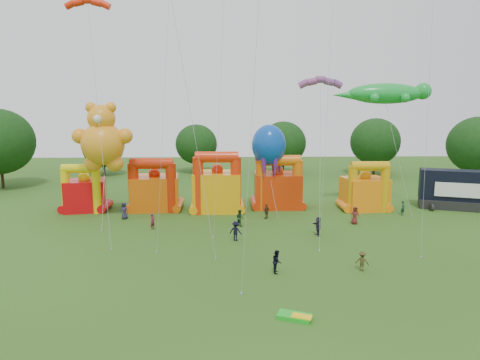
{
  "coord_description": "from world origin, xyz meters",
  "views": [
    {
      "loc": [
        -2.43,
        -22.9,
        12.77
      ],
      "look_at": [
        -1.18,
        18.0,
        5.43
      ],
      "focal_mm": 32.0,
      "sensor_mm": 36.0,
      "label": 1
    }
  ],
  "objects_px": {
    "bouncy_castle_2": "(217,188)",
    "spectator_4": "(267,211)",
    "teddy_bear_kite": "(103,151)",
    "spectator_0": "(124,211)",
    "gecko_kite": "(394,134)",
    "stage_trailer": "(452,190)",
    "bouncy_castle_0": "(85,193)",
    "octopus_kite": "(269,155)"
  },
  "relations": [
    {
      "from": "bouncy_castle_2",
      "to": "spectator_4",
      "type": "relative_size",
      "value": 4.35
    },
    {
      "from": "teddy_bear_kite",
      "to": "spectator_0",
      "type": "relative_size",
      "value": 6.77
    },
    {
      "from": "teddy_bear_kite",
      "to": "gecko_kite",
      "type": "bearing_deg",
      "value": 5.17
    },
    {
      "from": "bouncy_castle_2",
      "to": "gecko_kite",
      "type": "height_order",
      "value": "gecko_kite"
    },
    {
      "from": "bouncy_castle_2",
      "to": "stage_trailer",
      "type": "relative_size",
      "value": 0.94
    },
    {
      "from": "bouncy_castle_2",
      "to": "stage_trailer",
      "type": "height_order",
      "value": "bouncy_castle_2"
    },
    {
      "from": "bouncy_castle_2",
      "to": "spectator_4",
      "type": "distance_m",
      "value": 6.99
    },
    {
      "from": "stage_trailer",
      "to": "gecko_kite",
      "type": "height_order",
      "value": "gecko_kite"
    },
    {
      "from": "bouncy_castle_0",
      "to": "spectator_4",
      "type": "height_order",
      "value": "bouncy_castle_0"
    },
    {
      "from": "stage_trailer",
      "to": "spectator_4",
      "type": "xyz_separation_m",
      "value": [
        -23.17,
        -4.19,
        -1.47
      ]
    },
    {
      "from": "stage_trailer",
      "to": "octopus_kite",
      "type": "distance_m",
      "value": 22.94
    },
    {
      "from": "teddy_bear_kite",
      "to": "spectator_4",
      "type": "xyz_separation_m",
      "value": [
        18.0,
        -0.57,
        -6.81
      ]
    },
    {
      "from": "stage_trailer",
      "to": "spectator_4",
      "type": "height_order",
      "value": "stage_trailer"
    },
    {
      "from": "bouncy_castle_0",
      "to": "teddy_bear_kite",
      "type": "distance_m",
      "value": 7.41
    },
    {
      "from": "octopus_kite",
      "to": "bouncy_castle_0",
      "type": "bearing_deg",
      "value": 179.38
    },
    {
      "from": "bouncy_castle_2",
      "to": "bouncy_castle_0",
      "type": "bearing_deg",
      "value": 178.22
    },
    {
      "from": "bouncy_castle_2",
      "to": "spectator_4",
      "type": "bearing_deg",
      "value": -33.85
    },
    {
      "from": "teddy_bear_kite",
      "to": "gecko_kite",
      "type": "distance_m",
      "value": 33.45
    },
    {
      "from": "teddy_bear_kite",
      "to": "octopus_kite",
      "type": "relative_size",
      "value": 1.25
    },
    {
      "from": "stage_trailer",
      "to": "teddy_bear_kite",
      "type": "distance_m",
      "value": 41.67
    },
    {
      "from": "octopus_kite",
      "to": "spectator_4",
      "type": "xyz_separation_m",
      "value": [
        -0.65,
        -3.99,
        -5.85
      ]
    },
    {
      "from": "bouncy_castle_2",
      "to": "spectator_0",
      "type": "relative_size",
      "value": 3.82
    },
    {
      "from": "teddy_bear_kite",
      "to": "bouncy_castle_2",
      "type": "bearing_deg",
      "value": 14.31
    },
    {
      "from": "gecko_kite",
      "to": "spectator_4",
      "type": "relative_size",
      "value": 9.06
    },
    {
      "from": "octopus_kite",
      "to": "stage_trailer",
      "type": "bearing_deg",
      "value": 0.51
    },
    {
      "from": "bouncy_castle_0",
      "to": "bouncy_castle_2",
      "type": "height_order",
      "value": "bouncy_castle_2"
    },
    {
      "from": "stage_trailer",
      "to": "gecko_kite",
      "type": "relative_size",
      "value": 0.51
    },
    {
      "from": "bouncy_castle_2",
      "to": "octopus_kite",
      "type": "height_order",
      "value": "octopus_kite"
    },
    {
      "from": "bouncy_castle_2",
      "to": "spectator_0",
      "type": "xyz_separation_m",
      "value": [
        -10.36,
        -3.39,
        -1.81
      ]
    },
    {
      "from": "bouncy_castle_0",
      "to": "bouncy_castle_2",
      "type": "distance_m",
      "value": 15.93
    },
    {
      "from": "spectator_4",
      "to": "spectator_0",
      "type": "bearing_deg",
      "value": -47.85
    },
    {
      "from": "teddy_bear_kite",
      "to": "gecko_kite",
      "type": "xyz_separation_m",
      "value": [
        33.28,
        3.01,
        1.52
      ]
    },
    {
      "from": "bouncy_castle_0",
      "to": "spectator_0",
      "type": "bearing_deg",
      "value": -34.96
    },
    {
      "from": "teddy_bear_kite",
      "to": "octopus_kite",
      "type": "xyz_separation_m",
      "value": [
        18.65,
        3.42,
        -0.96
      ]
    },
    {
      "from": "bouncy_castle_0",
      "to": "stage_trailer",
      "type": "xyz_separation_m",
      "value": [
        44.66,
        -0.04,
        0.07
      ]
    },
    {
      "from": "teddy_bear_kite",
      "to": "spectator_0",
      "type": "height_order",
      "value": "teddy_bear_kite"
    },
    {
      "from": "spectator_0",
      "to": "octopus_kite",
      "type": "bearing_deg",
      "value": 23.06
    },
    {
      "from": "bouncy_castle_2",
      "to": "teddy_bear_kite",
      "type": "relative_size",
      "value": 0.56
    },
    {
      "from": "bouncy_castle_0",
      "to": "teddy_bear_kite",
      "type": "bearing_deg",
      "value": -46.36
    },
    {
      "from": "spectator_0",
      "to": "spectator_4",
      "type": "bearing_deg",
      "value": 9.41
    },
    {
      "from": "stage_trailer",
      "to": "octopus_kite",
      "type": "xyz_separation_m",
      "value": [
        -22.52,
        -0.2,
        4.38
      ]
    },
    {
      "from": "gecko_kite",
      "to": "spectator_4",
      "type": "xyz_separation_m",
      "value": [
        -15.28,
        -3.58,
        -8.33
      ]
    }
  ]
}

